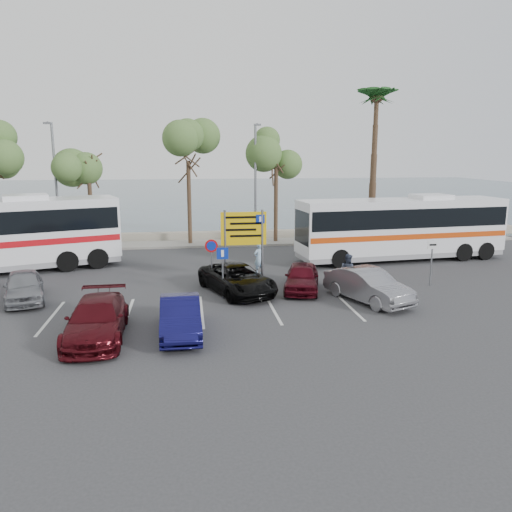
{
  "coord_description": "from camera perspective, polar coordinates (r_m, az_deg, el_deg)",
  "views": [
    {
      "loc": [
        -1.67,
        -20.31,
        6.23
      ],
      "look_at": [
        1.57,
        3.0,
        1.38
      ],
      "focal_mm": 35.0,
      "sensor_mm": 36.0,
      "label": 1
    }
  ],
  "objects": [
    {
      "name": "car_blue",
      "position": [
        17.72,
        -8.64,
        -6.86
      ],
      "size": [
        1.47,
        3.97,
        1.3
      ],
      "primitive_type": "imported",
      "rotation": [
        0.0,
        0.0,
        0.02
      ],
      "color": "#100F46",
      "rests_on": "ground"
    },
    {
      "name": "car_silver_a",
      "position": [
        23.58,
        -25.0,
        -3.14
      ],
      "size": [
        2.57,
        4.14,
        1.32
      ],
      "primitive_type": "imported",
      "rotation": [
        0.0,
        0.0,
        0.28
      ],
      "color": "gray",
      "rests_on": "ground"
    },
    {
      "name": "tree_left",
      "position": [
        34.89,
        -18.7,
        10.67
      ],
      "size": [
        3.2,
        3.2,
        7.2
      ],
      "color": "#382619",
      "rests_on": "kerb_strip"
    },
    {
      "name": "street_lamp_right",
      "position": [
        34.19,
        -0.05,
        8.91
      ],
      "size": [
        0.45,
        1.15,
        8.01
      ],
      "color": "slate",
      "rests_on": "kerb_strip"
    },
    {
      "name": "sign_no_stop",
      "position": [
        23.19,
        -5.11,
        0.02
      ],
      "size": [
        0.6,
        0.08,
        2.35
      ],
      "color": "slate",
      "rests_on": "ground"
    },
    {
      "name": "coach_bus_right",
      "position": [
        30.68,
        16.24,
        2.86
      ],
      "size": [
        12.58,
        3.9,
        3.86
      ],
      "color": "white",
      "rests_on": "ground"
    },
    {
      "name": "palm_tree",
      "position": [
        36.93,
        13.63,
        16.99
      ],
      "size": [
        4.8,
        4.8,
        11.2
      ],
      "color": "#382619",
      "rests_on": "kerb_strip"
    },
    {
      "name": "sign_parking",
      "position": [
        21.68,
        -3.83,
        -1.07
      ],
      "size": [
        0.5,
        0.07,
        2.25
      ],
      "color": "slate",
      "rests_on": "ground"
    },
    {
      "name": "car_silver_b",
      "position": [
        21.82,
        12.69,
        -3.31
      ],
      "size": [
        3.04,
        4.53,
        1.41
      ],
      "primitive_type": "imported",
      "rotation": [
        0.0,
        0.0,
        0.4
      ],
      "color": "gray",
      "rests_on": "ground"
    },
    {
      "name": "car_red",
      "position": [
        23.1,
        5.26,
        -2.41
      ],
      "size": [
        2.45,
        4.02,
        1.28
      ],
      "primitive_type": "imported",
      "rotation": [
        0.0,
        0.0,
        -0.27
      ],
      "color": "#480A14",
      "rests_on": "ground"
    },
    {
      "name": "sign_taxi",
      "position": [
        25.1,
        19.45,
        -0.07
      ],
      "size": [
        0.5,
        0.07,
        2.2
      ],
      "color": "slate",
      "rests_on": "ground"
    },
    {
      "name": "seawall",
      "position": [
        36.83,
        -5.21,
        2.33
      ],
      "size": [
        48.0,
        0.8,
        0.6
      ],
      "primitive_type": "cube",
      "color": "gray",
      "rests_on": "ground"
    },
    {
      "name": "tree_right",
      "position": [
        34.86,
        2.33,
        11.53
      ],
      "size": [
        3.2,
        3.2,
        7.4
      ],
      "color": "#382619",
      "rests_on": "kerb_strip"
    },
    {
      "name": "street_lamp_left",
      "position": [
        34.88,
        -21.95,
        8.13
      ],
      "size": [
        0.45,
        1.15,
        8.01
      ],
      "color": "slate",
      "rests_on": "kerb_strip"
    },
    {
      "name": "pedestrian_far",
      "position": [
        23.79,
        10.43,
        -1.69
      ],
      "size": [
        0.96,
        1.01,
        1.64
      ],
      "primitive_type": "imported",
      "rotation": [
        0.0,
        0.0,
        2.15
      ],
      "color": "#374053",
      "rests_on": "ground"
    },
    {
      "name": "pedestrian_near",
      "position": [
        26.14,
        0.33,
        -0.26
      ],
      "size": [
        0.73,
        0.63,
        1.68
      ],
      "primitive_type": "imported",
      "rotation": [
        0.0,
        0.0,
        3.6
      ],
      "color": "#9CC0E3",
      "rests_on": "ground"
    },
    {
      "name": "direction_sign",
      "position": [
        23.96,
        -1.41,
        2.51
      ],
      "size": [
        2.2,
        0.12,
        3.6
      ],
      "color": "slate",
      "rests_on": "ground"
    },
    {
      "name": "tree_mid",
      "position": [
        34.31,
        -7.81,
        12.25
      ],
      "size": [
        3.2,
        3.2,
        8.0
      ],
      "color": "#382619",
      "rests_on": "kerb_strip"
    },
    {
      "name": "kerb_strip",
      "position": [
        34.9,
        -5.05,
        1.44
      ],
      "size": [
        44.0,
        2.4,
        0.15
      ],
      "primitive_type": "cube",
      "color": "gray",
      "rests_on": "ground"
    },
    {
      "name": "car_maroon",
      "position": [
        17.99,
        -17.75,
        -6.92
      ],
      "size": [
        2.02,
        4.71,
        1.35
      ],
      "primitive_type": "imported",
      "rotation": [
        0.0,
        0.0,
        0.03
      ],
      "color": "#470B12",
      "rests_on": "ground"
    },
    {
      "name": "lane_markings",
      "position": [
        20.3,
        -6.07,
        -6.29
      ],
      "size": [
        12.02,
        4.2,
        0.01
      ],
      "primitive_type": null,
      "color": "silver",
      "rests_on": "ground"
    },
    {
      "name": "suv_black",
      "position": [
        22.62,
        -2.17,
        -2.63
      ],
      "size": [
        3.69,
        5.19,
        1.31
      ],
      "primitive_type": "imported",
      "rotation": [
        0.0,
        0.0,
        0.36
      ],
      "color": "black",
      "rests_on": "ground"
    },
    {
      "name": "sea",
      "position": [
        80.57,
        -6.75,
        7.14
      ],
      "size": [
        140.0,
        140.0,
        0.0
      ],
      "primitive_type": "plane",
      "color": "#3C5560",
      "rests_on": "ground"
    },
    {
      "name": "ground",
      "position": [
        21.31,
        -3.09,
        -5.37
      ],
      "size": [
        120.0,
        120.0,
        0.0
      ],
      "primitive_type": "plane",
      "color": "#323235",
      "rests_on": "ground"
    }
  ]
}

